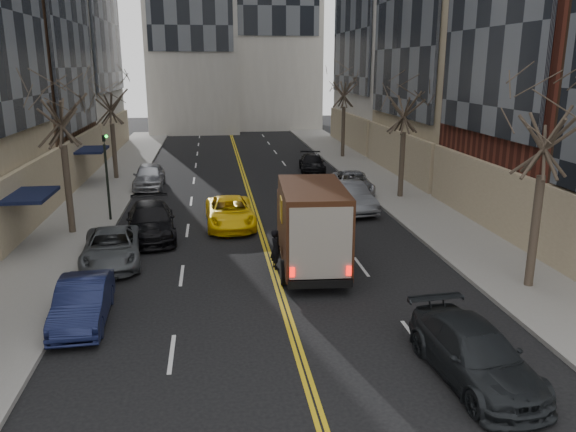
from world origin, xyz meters
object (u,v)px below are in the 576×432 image
at_px(observer_sedan, 475,354).
at_px(taxi, 230,212).
at_px(ups_truck, 311,226).
at_px(pedestrian, 275,249).

distance_m(observer_sedan, taxi, 15.85).
relative_size(ups_truck, taxi, 1.27).
distance_m(ups_truck, taxi, 7.03).
height_order(ups_truck, observer_sedan, ups_truck).
xyz_separation_m(ups_truck, observer_sedan, (2.71, -8.50, -1.01)).
height_order(observer_sedan, taxi, observer_sedan).
height_order(ups_truck, taxi, ups_truck).
distance_m(ups_truck, pedestrian, 1.65).
bearing_deg(observer_sedan, taxi, 106.22).
bearing_deg(observer_sedan, pedestrian, 110.90).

